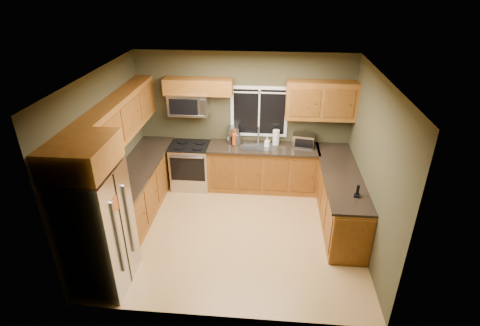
# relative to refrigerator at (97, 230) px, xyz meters

# --- Properties ---
(floor) EXTENTS (4.20, 4.20, 0.00)m
(floor) POSITION_rel_refrigerator_xyz_m (1.74, 1.30, -0.90)
(floor) COLOR #B2874E
(floor) RESTS_ON ground
(ceiling) EXTENTS (4.20, 4.20, 0.00)m
(ceiling) POSITION_rel_refrigerator_xyz_m (1.74, 1.30, 1.80)
(ceiling) COLOR white
(ceiling) RESTS_ON back_wall
(back_wall) EXTENTS (4.20, 0.00, 4.20)m
(back_wall) POSITION_rel_refrigerator_xyz_m (1.74, 3.10, 0.45)
(back_wall) COLOR #3C3924
(back_wall) RESTS_ON ground
(front_wall) EXTENTS (4.20, 0.00, 4.20)m
(front_wall) POSITION_rel_refrigerator_xyz_m (1.74, -0.50, 0.45)
(front_wall) COLOR #3C3924
(front_wall) RESTS_ON ground
(left_wall) EXTENTS (0.00, 3.60, 3.60)m
(left_wall) POSITION_rel_refrigerator_xyz_m (-0.36, 1.30, 0.45)
(left_wall) COLOR #3C3924
(left_wall) RESTS_ON ground
(right_wall) EXTENTS (0.00, 3.60, 3.60)m
(right_wall) POSITION_rel_refrigerator_xyz_m (3.84, 1.30, 0.45)
(right_wall) COLOR #3C3924
(right_wall) RESTS_ON ground
(window) EXTENTS (1.12, 0.03, 1.02)m
(window) POSITION_rel_refrigerator_xyz_m (2.04, 3.08, 0.65)
(window) COLOR white
(window) RESTS_ON back_wall
(base_cabinets_left) EXTENTS (0.60, 2.65, 0.90)m
(base_cabinets_left) POSITION_rel_refrigerator_xyz_m (-0.06, 1.78, -0.45)
(base_cabinets_left) COLOR brown
(base_cabinets_left) RESTS_ON ground
(countertop_left) EXTENTS (0.65, 2.65, 0.04)m
(countertop_left) POSITION_rel_refrigerator_xyz_m (-0.04, 1.78, 0.02)
(countertop_left) COLOR black
(countertop_left) RESTS_ON base_cabinets_left
(base_cabinets_back) EXTENTS (2.17, 0.60, 0.90)m
(base_cabinets_back) POSITION_rel_refrigerator_xyz_m (2.15, 2.80, -0.45)
(base_cabinets_back) COLOR brown
(base_cabinets_back) RESTS_ON ground
(countertop_back) EXTENTS (2.17, 0.65, 0.04)m
(countertop_back) POSITION_rel_refrigerator_xyz_m (2.15, 2.78, 0.02)
(countertop_back) COLOR black
(countertop_back) RESTS_ON base_cabinets_back
(base_cabinets_peninsula) EXTENTS (0.60, 2.52, 0.90)m
(base_cabinets_peninsula) POSITION_rel_refrigerator_xyz_m (3.54, 1.84, -0.45)
(base_cabinets_peninsula) COLOR brown
(base_cabinets_peninsula) RESTS_ON ground
(countertop_peninsula) EXTENTS (0.65, 2.50, 0.04)m
(countertop_peninsula) POSITION_rel_refrigerator_xyz_m (3.51, 1.85, 0.02)
(countertop_peninsula) COLOR black
(countertop_peninsula) RESTS_ON base_cabinets_peninsula
(upper_cabinets_left) EXTENTS (0.33, 2.65, 0.72)m
(upper_cabinets_left) POSITION_rel_refrigerator_xyz_m (-0.20, 1.78, 0.96)
(upper_cabinets_left) COLOR brown
(upper_cabinets_left) RESTS_ON left_wall
(upper_cabinets_back_left) EXTENTS (1.30, 0.33, 0.30)m
(upper_cabinets_back_left) POSITION_rel_refrigerator_xyz_m (0.89, 2.94, 1.17)
(upper_cabinets_back_left) COLOR brown
(upper_cabinets_back_left) RESTS_ON back_wall
(upper_cabinets_back_right) EXTENTS (1.30, 0.33, 0.72)m
(upper_cabinets_back_right) POSITION_rel_refrigerator_xyz_m (3.19, 2.94, 0.96)
(upper_cabinets_back_right) COLOR brown
(upper_cabinets_back_right) RESTS_ON back_wall
(upper_cabinet_over_fridge) EXTENTS (0.72, 0.90, 0.38)m
(upper_cabinet_over_fridge) POSITION_rel_refrigerator_xyz_m (-0.00, 0.00, 1.13)
(upper_cabinet_over_fridge) COLOR brown
(upper_cabinet_over_fridge) RESTS_ON left_wall
(refrigerator) EXTENTS (0.74, 0.90, 1.80)m
(refrigerator) POSITION_rel_refrigerator_xyz_m (0.00, 0.00, 0.00)
(refrigerator) COLOR #B7B7BC
(refrigerator) RESTS_ON ground
(range) EXTENTS (0.76, 0.69, 0.94)m
(range) POSITION_rel_refrigerator_xyz_m (0.69, 2.77, -0.43)
(range) COLOR #B7B7BC
(range) RESTS_ON ground
(microwave) EXTENTS (0.76, 0.41, 0.42)m
(microwave) POSITION_rel_refrigerator_xyz_m (0.69, 2.91, 0.83)
(microwave) COLOR #B7B7BC
(microwave) RESTS_ON back_wall
(sink) EXTENTS (0.60, 0.42, 0.36)m
(sink) POSITION_rel_refrigerator_xyz_m (2.04, 2.79, 0.05)
(sink) COLOR slate
(sink) RESTS_ON countertop_back
(toaster_oven) EXTENTS (0.45, 0.38, 0.26)m
(toaster_oven) POSITION_rel_refrigerator_xyz_m (2.93, 2.88, 0.17)
(toaster_oven) COLOR #B7B7BC
(toaster_oven) RESTS_ON countertop_back
(coffee_maker) EXTENTS (0.23, 0.29, 0.33)m
(coffee_maker) POSITION_rel_refrigerator_xyz_m (1.55, 2.94, 0.19)
(coffee_maker) COLOR slate
(coffee_maker) RESTS_ON countertop_back
(kettle) EXTENTS (0.20, 0.20, 0.29)m
(kettle) POSITION_rel_refrigerator_xyz_m (1.61, 2.84, 0.17)
(kettle) COLOR #B7B7BC
(kettle) RESTS_ON countertop_back
(paper_towel_roll) EXTENTS (0.14, 0.14, 0.34)m
(paper_towel_roll) POSITION_rel_refrigerator_xyz_m (2.39, 2.91, 0.19)
(paper_towel_roll) COLOR white
(paper_towel_roll) RESTS_ON countertop_back
(soap_bottle_a) EXTENTS (0.17, 0.17, 0.33)m
(soap_bottle_a) POSITION_rel_refrigerator_xyz_m (1.59, 2.81, 0.21)
(soap_bottle_a) COLOR #CB4D13
(soap_bottle_a) RESTS_ON countertop_back
(soap_bottle_b) EXTENTS (0.11, 0.11, 0.19)m
(soap_bottle_b) POSITION_rel_refrigerator_xyz_m (2.22, 2.80, 0.13)
(soap_bottle_b) COLOR white
(soap_bottle_b) RESTS_ON countertop_back
(soap_bottle_c) EXTENTS (0.17, 0.17, 0.18)m
(soap_bottle_c) POSITION_rel_refrigerator_xyz_m (1.49, 2.97, 0.13)
(soap_bottle_c) COLOR white
(soap_bottle_c) RESTS_ON countertop_back
(cordless_phone) EXTENTS (0.11, 0.11, 0.20)m
(cordless_phone) POSITION_rel_refrigerator_xyz_m (3.63, 1.10, 0.10)
(cordless_phone) COLOR black
(cordless_phone) RESTS_ON countertop_peninsula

